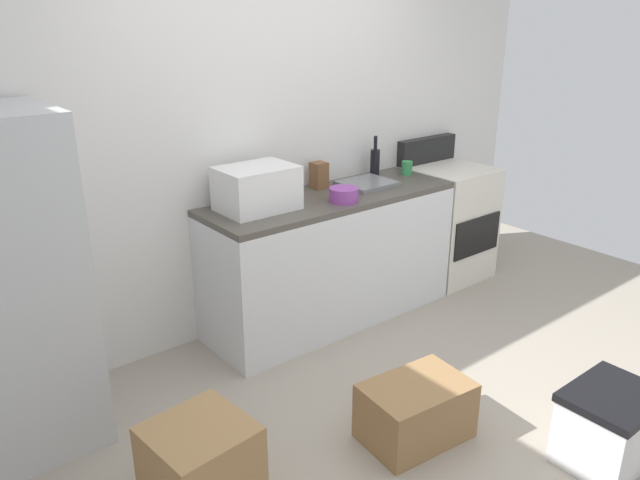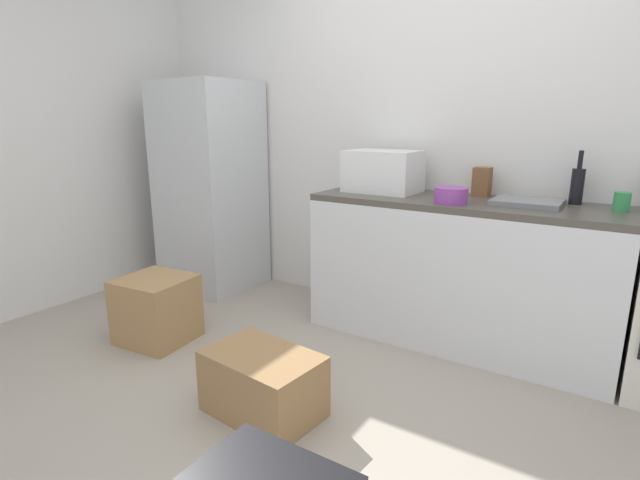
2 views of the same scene
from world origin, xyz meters
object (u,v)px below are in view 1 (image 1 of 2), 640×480
Objects in this scene: wine_bottle at (375,162)px; knife_block at (319,175)px; cardboard_box_large at (416,411)px; microwave at (257,188)px; stove_oven at (446,220)px; coffee_mug at (407,168)px; cardboard_box_medium at (201,468)px; storage_bin at (608,426)px; mixing_bowl at (344,195)px; refrigerator at (0,290)px.

wine_bottle is 1.67× the size of knife_block.
microwave is at bearing 91.90° from cardboard_box_large.
coffee_mug is at bearing 170.44° from stove_oven.
cardboard_box_medium is 1.91m from storage_bin.
refrigerator is at bearing 176.98° from mixing_bowl.
refrigerator is at bearing -174.78° from wine_bottle.
microwave is at bearing 107.26° from storage_bin.
refrigerator is 1.26m from cardboard_box_medium.
refrigerator reaches higher than knife_block.
microwave is 0.86× the size of cardboard_box_large.
knife_block is at bearing 179.54° from wine_bottle.
coffee_mug is at bearing 2.53° from refrigerator.
cardboard_box_medium reaches higher than cardboard_box_large.
coffee_mug is 2.31m from storage_bin.
cardboard_box_medium is at bearing -150.55° from mixing_bowl.
microwave is at bearing 178.68° from stove_oven.
stove_oven is 6.11× the size of knife_block.
coffee_mug is 0.19× the size of cardboard_box_large.
refrigerator is 5.52× the size of wine_bottle.
wine_bottle is (-0.64, 0.18, 0.54)m from stove_oven.
cardboard_box_large is (-1.31, -1.36, -0.80)m from coffee_mug.
refrigerator is 9.20× the size of knife_block.
microwave is 1.70m from cardboard_box_medium.
coffee_mug is (-0.42, 0.07, 0.48)m from stove_oven.
mixing_bowl is 1.98m from storage_bin.
coffee_mug is 2.05m from cardboard_box_large.
stove_oven is 2.06× the size of cardboard_box_large.
coffee_mug is 0.22× the size of storage_bin.
wine_bottle reaches higher than cardboard_box_medium.
coffee_mug is 0.53× the size of mixing_bowl.
refrigerator is 3.60× the size of microwave.
knife_block reaches higher than cardboard_box_large.
cardboard_box_medium is (-2.15, -1.22, -0.80)m from wine_bottle.
knife_block is (2.10, 0.24, 0.16)m from refrigerator.
coffee_mug is at bearing 24.99° from cardboard_box_medium.
refrigerator reaches higher than mixing_bowl.
refrigerator is 2.64m from wine_bottle.
cardboard_box_medium is at bearing -150.42° from wine_bottle.
storage_bin is at bearing -72.74° from microwave.
cardboard_box_medium is (-2.80, -1.04, -0.26)m from stove_oven.
stove_oven is at bearing 36.78° from cardboard_box_large.
cardboard_box_large is 1.10m from cardboard_box_medium.
wine_bottle is 0.65× the size of storage_bin.
knife_block is at bearing 170.81° from stove_oven.
storage_bin is (0.59, -0.69, 0.04)m from cardboard_box_large.
microwave reaches higher than mixing_bowl.
knife_block is 0.95× the size of mixing_bowl.
refrigerator reaches higher than cardboard_box_large.
coffee_mug reaches higher than cardboard_box_medium.
knife_block is at bearing 69.28° from cardboard_box_large.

